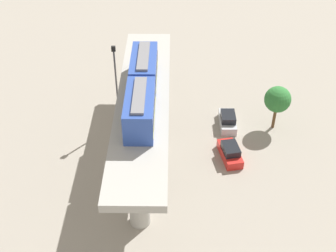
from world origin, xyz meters
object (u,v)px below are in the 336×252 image
parked_car_silver (228,120)px  parked_car_red (230,152)px  signal_post (116,83)px  tree_near_viaduct (278,100)px  train (142,88)px

parked_car_silver → parked_car_red: (0.28, 5.70, 0.00)m
signal_post → parked_car_silver: bearing=178.4°
parked_car_silver → parked_car_red: 5.71m
parked_car_silver → tree_near_viaduct: bearing=176.7°
train → signal_post: (3.40, -6.40, -3.57)m
train → tree_near_viaduct: size_ratio=2.44×
train → parked_car_red: bearing=-177.8°
tree_near_viaduct → signal_post: size_ratio=0.54×
train → parked_car_silver: 14.14m
parked_car_red → signal_post: 14.87m
parked_car_silver → parked_car_red: same height
signal_post → tree_near_viaduct: bearing=178.1°
train → tree_near_viaduct: train is taller
parked_car_red → signal_post: bearing=-36.9°
parked_car_red → tree_near_viaduct: bearing=-147.5°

